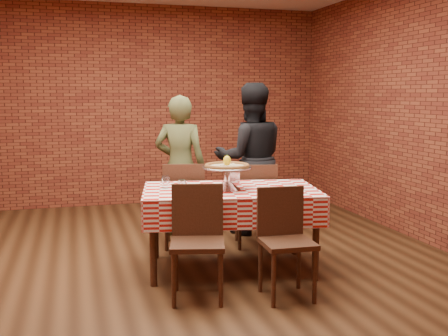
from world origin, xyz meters
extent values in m
plane|color=black|center=(0.00, 0.00, 0.00)|extent=(6.00, 6.00, 0.00)
plane|color=maroon|center=(0.00, 3.00, 1.45)|extent=(5.50, 0.00, 5.50)
cube|color=#452719|center=(0.46, -0.25, 0.38)|extent=(1.70, 1.20, 0.75)
cylinder|color=#C6B487|center=(0.41, -0.28, 0.97)|extent=(0.47, 0.47, 0.03)
ellipsoid|color=yellow|center=(0.41, -0.28, 1.02)|extent=(0.08, 0.08, 0.09)
cylinder|color=white|center=(-0.01, -0.31, 0.81)|extent=(0.08, 0.08, 0.11)
cylinder|color=white|center=(-0.11, -0.05, 0.81)|extent=(0.08, 0.08, 0.11)
cylinder|color=white|center=(0.94, -0.44, 0.76)|extent=(0.17, 0.17, 0.01)
cube|color=white|center=(1.00, -0.54, 0.76)|extent=(0.06, 0.05, 0.00)
cube|color=white|center=(1.01, -0.52, 0.76)|extent=(0.05, 0.04, 0.00)
cube|color=silver|center=(0.56, 0.02, 0.84)|extent=(0.12, 0.10, 0.16)
imported|color=#4B4F2B|center=(0.24, 1.05, 0.80)|extent=(0.69, 0.59, 1.61)
imported|color=black|center=(1.05, 0.95, 0.87)|extent=(0.93, 0.77, 1.75)
camera|label=1|loc=(-0.92, -4.85, 1.62)|focal=42.61mm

